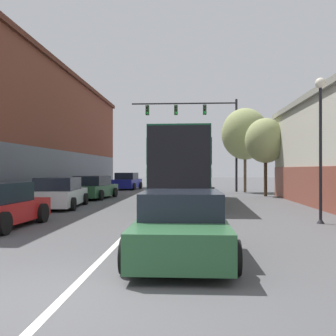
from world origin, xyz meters
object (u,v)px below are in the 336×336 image
at_px(parked_car_left_near, 59,193).
at_px(parked_car_left_far, 127,182).
at_px(hatchback_foreground, 182,226).
at_px(parked_car_left_mid, 94,188).
at_px(traffic_signal_gantry, 203,123).
at_px(street_lamp, 321,134).
at_px(street_tree_near, 266,141).
at_px(street_tree_far, 245,134).
at_px(bus, 185,165).

bearing_deg(parked_car_left_near, parked_car_left_far, -6.64).
xyz_separation_m(hatchback_foreground, parked_car_left_near, (-5.95, 9.92, 0.03)).
bearing_deg(parked_car_left_mid, traffic_signal_gantry, -34.63).
height_order(street_lamp, street_tree_near, street_tree_near).
xyz_separation_m(parked_car_left_near, street_tree_near, (11.08, 8.33, 3.02)).
height_order(street_lamp, street_tree_far, street_tree_far).
relative_size(parked_car_left_far, street_tree_near, 0.77).
bearing_deg(street_lamp, traffic_signal_gantry, 100.26).
height_order(hatchback_foreground, parked_car_left_near, parked_car_left_near).
bearing_deg(street_tree_far, parked_car_left_mid, -145.10).
height_order(parked_car_left_mid, traffic_signal_gantry, traffic_signal_gantry).
distance_m(traffic_signal_gantry, street_tree_near, 6.89).
height_order(parked_car_left_near, street_tree_far, street_tree_far).
relative_size(parked_car_left_far, street_tree_far, 0.62).
relative_size(parked_car_left_near, street_tree_near, 0.92).
xyz_separation_m(parked_car_left_mid, street_lamp, (10.21, -10.37, 2.31)).
relative_size(parked_car_left_near, street_lamp, 0.99).
relative_size(bus, parked_car_left_far, 2.72).
height_order(parked_car_left_far, street_lamp, street_lamp).
relative_size(hatchback_foreground, parked_car_left_far, 1.06).
xyz_separation_m(bus, parked_car_left_far, (-5.32, 13.60, -1.32)).
bearing_deg(bus, parked_car_left_near, 117.65).
xyz_separation_m(hatchback_foreground, parked_car_left_mid, (-5.74, 15.53, 0.02)).
bearing_deg(street_lamp, street_tree_far, 90.30).
relative_size(parked_car_left_near, parked_car_left_mid, 1.05).
bearing_deg(parked_car_left_near, parked_car_left_mid, -7.06).
height_order(bus, hatchback_foreground, bus).
relative_size(bus, parked_car_left_near, 2.28).
relative_size(parked_car_left_mid, street_tree_near, 0.88).
distance_m(hatchback_foreground, street_tree_far, 23.33).
bearing_deg(street_tree_far, hatchback_foreground, -100.97).
bearing_deg(hatchback_foreground, parked_car_left_near, 30.78).
height_order(bus, parked_car_left_far, bus).
height_order(parked_car_left_near, parked_car_left_far, parked_car_left_far).
bearing_deg(parked_car_left_mid, bus, -110.40).
distance_m(parked_car_left_far, traffic_signal_gantry, 8.60).
distance_m(parked_car_left_near, traffic_signal_gantry, 16.11).
bearing_deg(parked_car_left_mid, parked_car_left_far, 4.35).
bearing_deg(street_lamp, street_tree_near, 87.11).
bearing_deg(street_tree_near, street_lamp, -92.89).
bearing_deg(street_tree_far, parked_car_left_near, -129.21).
xyz_separation_m(parked_car_left_near, street_lamp, (10.42, -4.76, 2.31)).
bearing_deg(traffic_signal_gantry, street_tree_near, -53.05).
bearing_deg(street_tree_far, parked_car_left_far, 159.03).
height_order(parked_car_left_mid, parked_car_left_far, parked_car_left_far).
relative_size(traffic_signal_gantry, street_tree_near, 1.64).
distance_m(hatchback_foreground, parked_car_left_near, 11.57).
height_order(hatchback_foreground, parked_car_left_mid, parked_car_left_mid).
height_order(bus, parked_car_left_near, bus).
relative_size(street_lamp, street_tree_far, 0.74).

